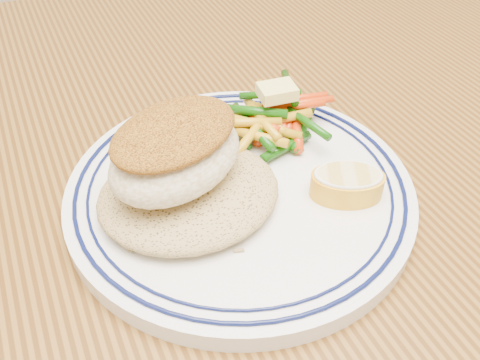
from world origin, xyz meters
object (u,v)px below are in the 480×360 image
Objects in this scene: rice_pilaf at (189,190)px; lemon_wedge at (347,183)px; plate at (240,190)px; vegetable_pile at (271,118)px; fish_fillet at (175,151)px; dining_table at (239,273)px.

lemon_wedge is (0.11, -0.04, -0.00)m from rice_pilaf.
vegetable_pile reaches higher than plate.
plate is at bearing 147.31° from lemon_wedge.
vegetable_pile is at bearing 25.20° from fish_fillet.
fish_fillet reaches higher than vegetable_pile.
vegetable_pile is (0.05, 0.05, 0.02)m from plate.
lemon_wedge reaches higher than plate.
lemon_wedge is at bearing -37.27° from dining_table.
dining_table is 0.11m from plate.
fish_fillet is 0.12m from lemon_wedge.
fish_fillet is 0.11m from vegetable_pile.
rice_pilaf is (-0.04, -0.00, 0.02)m from plate.
lemon_wedge is at bearing -80.87° from vegetable_pile.
plate is at bearing -5.93° from fish_fillet.
fish_fillet is (-0.05, 0.00, 0.05)m from plate.
fish_fillet is at bearing -154.80° from vegetable_pile.
lemon_wedge is at bearing -20.58° from rice_pilaf.
dining_table is 22.88× the size of lemon_wedge.
rice_pilaf is (-0.04, -0.01, 0.12)m from dining_table.
dining_table is 11.48× the size of rice_pilaf.
dining_table is at bearing -138.03° from vegetable_pile.
rice_pilaf is 1.20× the size of vegetable_pile.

